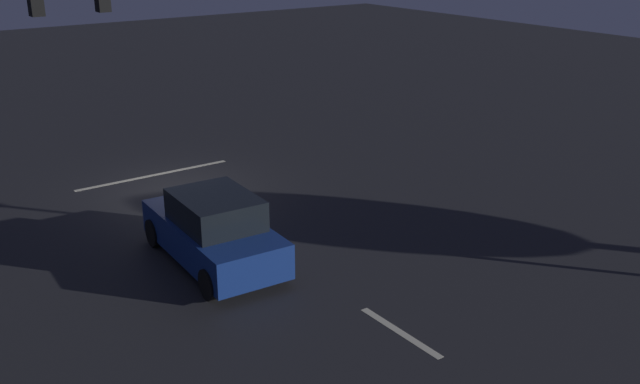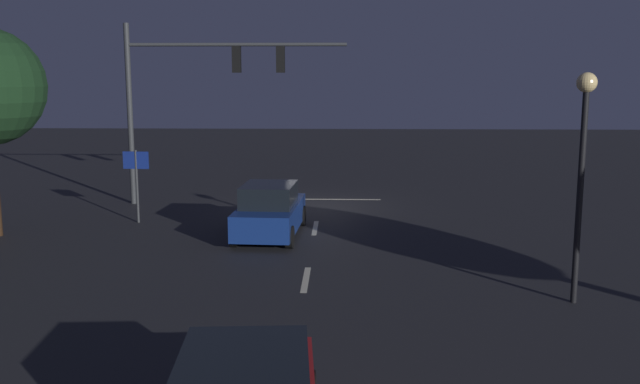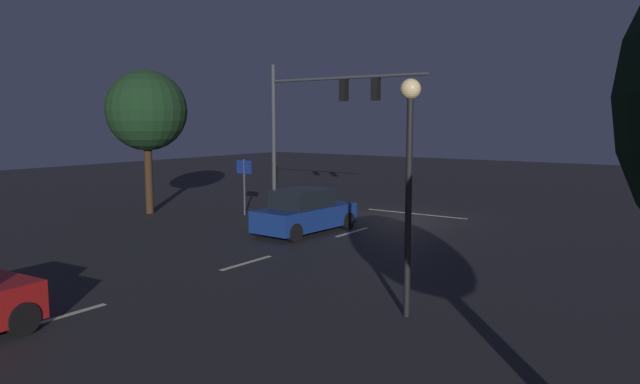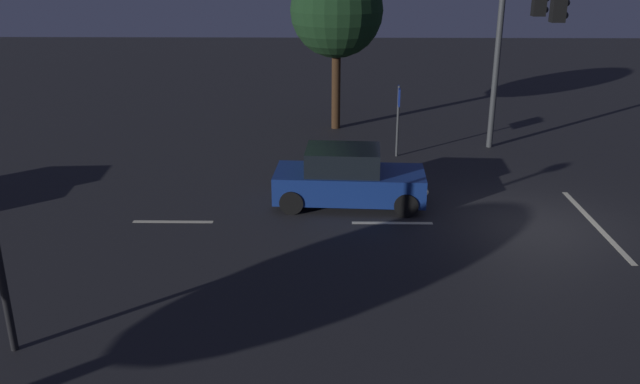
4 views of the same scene
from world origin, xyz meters
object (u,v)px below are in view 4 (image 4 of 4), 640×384
car_approaching (348,178)px  route_sign (398,106)px  traffic_signal_assembly (522,22)px  tree_right_near (337,11)px

car_approaching → route_sign: bearing=-21.3°
traffic_signal_assembly → tree_right_near: traffic_signal_assembly is taller
traffic_signal_assembly → car_approaching: (-3.36, 5.51, -4.08)m
route_sign → car_approaching: bearing=158.7°
traffic_signal_assembly → route_sign: traffic_signal_assembly is taller
route_sign → tree_right_near: bearing=28.6°
tree_right_near → route_sign: bearing=-151.4°
traffic_signal_assembly → route_sign: 4.95m
route_sign → tree_right_near: (3.96, 2.16, 2.88)m
traffic_signal_assembly → route_sign: size_ratio=3.39×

